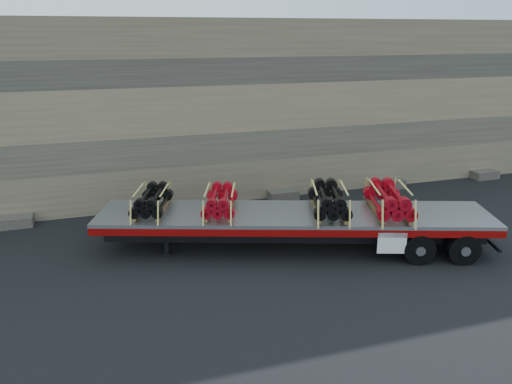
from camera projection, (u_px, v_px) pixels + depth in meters
ground at (276, 251)px, 15.52m from camera, size 120.00×120.00×0.00m
rock_wall at (223, 109)px, 20.35m from camera, size 44.00×3.00×7.00m
trailer at (293, 231)px, 15.53m from camera, size 12.15×6.01×1.20m
bundle_front at (152, 201)px, 15.30m from camera, size 1.53×2.14×0.69m
bundle_midfront at (220, 201)px, 15.27m from camera, size 1.54×2.16×0.69m
bundle_midrear at (329, 201)px, 15.21m from camera, size 1.73×2.42×0.78m
bundle_rear at (389, 201)px, 15.18m from camera, size 1.79×2.51×0.80m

